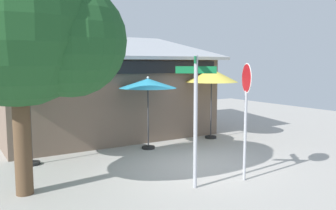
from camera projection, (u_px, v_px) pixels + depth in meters
The scene contains 8 objects.
ground_plane at pixel (195, 166), 10.11m from camera, with size 28.00×28.00×0.10m, color #ADA8A0.
cafe_building at pixel (102, 94), 14.33m from camera, with size 8.39×5.66×4.17m.
street_sign_post at pixel (196, 107), 7.98m from camera, with size 0.72×0.77×3.05m.
stop_sign at pixel (246, 100), 8.50m from camera, with size 0.34×0.65×2.88m.
patio_umbrella_forest_green_left at pixel (28, 83), 9.78m from camera, with size 1.91×1.91×2.60m.
patio_umbrella_teal_center at pixel (148, 84), 11.69m from camera, with size 1.92×1.92×2.45m.
patio_umbrella_mustard_right at pixel (212, 76), 13.35m from camera, with size 1.99×1.99×2.74m.
shade_tree at pixel (30, 28), 7.41m from camera, with size 3.96×3.53×5.48m.
Camera 1 is at (-5.88, -7.92, 2.86)m, focal length 37.74 mm.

